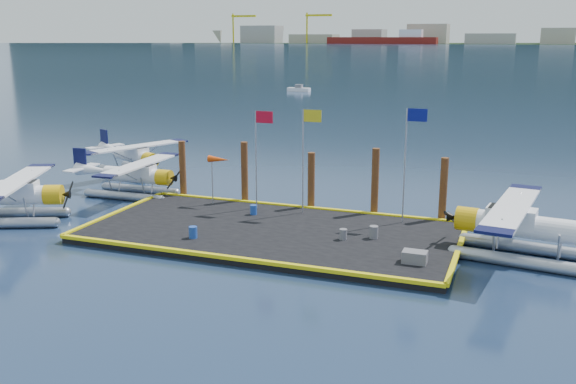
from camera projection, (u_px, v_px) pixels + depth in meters
name	position (u px, v px, depth m)	size (l,w,h in m)	color
ground	(272.00, 236.00, 35.29)	(4000.00, 4000.00, 0.00)	#162B43
dock	(272.00, 233.00, 35.24)	(20.00, 10.00, 0.40)	black
dock_bumpers	(272.00, 228.00, 35.17)	(20.25, 10.25, 0.18)	yellow
seaplane_a	(12.00, 198.00, 37.52)	(8.96, 9.43, 3.44)	#9297A0
seaplane_b	(136.00, 177.00, 43.58)	(7.98, 8.79, 3.14)	#9297A0
seaplane_c	(134.00, 158.00, 50.40)	(8.29, 8.69, 3.19)	#9297A0
seaplane_d	(519.00, 229.00, 31.28)	(9.17, 10.11, 3.58)	#9297A0
drum_0	(254.00, 210.00, 38.07)	(0.41, 0.41, 0.57)	#1C429C
drum_1	(343.00, 234.00, 33.37)	(0.40, 0.40, 0.57)	slate
drum_2	(374.00, 232.00, 33.57)	(0.47, 0.47, 0.66)	slate
drum_3	(193.00, 232.00, 33.62)	(0.44, 0.44, 0.62)	#1C429C
crate	(415.00, 257.00, 29.94)	(1.13, 0.76, 0.57)	slate
flagpole_red	(259.00, 144.00, 38.48)	(1.14, 0.08, 6.00)	#9A9BA2
flagpole_yellow	(306.00, 145.00, 37.44)	(1.14, 0.08, 6.20)	#9A9BA2
flagpole_blue	(409.00, 148.00, 35.38)	(1.14, 0.08, 6.50)	#9A9BA2
windsock	(219.00, 160.00, 39.68)	(1.40, 0.44, 3.12)	#9A9BA2
piling_0	(183.00, 171.00, 42.59)	(0.44, 0.44, 4.00)	#4C2615
piling_1	(245.00, 174.00, 41.06)	(0.44, 0.44, 4.20)	#4C2615
piling_2	(311.00, 183.00, 39.59)	(0.44, 0.44, 3.80)	#4C2615
piling_3	(375.00, 184.00, 38.18)	(0.44, 0.44, 4.30)	#4C2615
piling_4	(443.00, 192.00, 36.87)	(0.44, 0.44, 4.00)	#4C2615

